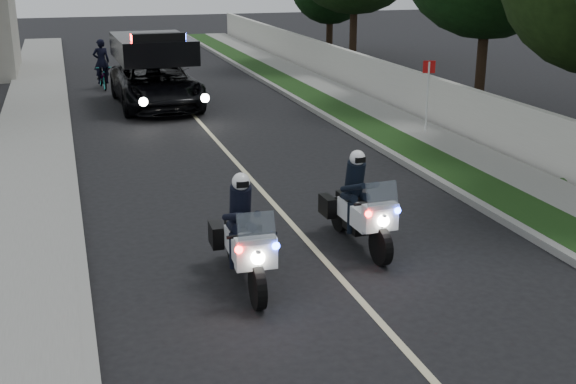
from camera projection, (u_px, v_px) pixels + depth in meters
name	position (u px, v px, depth m)	size (l,w,h in m)	color
ground	(350.00, 289.00, 11.70)	(120.00, 120.00, 0.00)	black
curb_right	(353.00, 132.00, 21.92)	(0.20, 60.00, 0.15)	gray
grass_verge	(374.00, 130.00, 22.11)	(1.20, 60.00, 0.16)	#193814
sidewalk_right	(413.00, 127.00, 22.48)	(1.40, 60.00, 0.16)	gray
property_wall	(443.00, 104.00, 22.56)	(0.22, 60.00, 1.50)	beige
curb_left	(70.00, 152.00, 19.61)	(0.20, 60.00, 0.15)	gray
sidewalk_left	(27.00, 155.00, 19.30)	(2.00, 60.00, 0.16)	gray
lane_marking	(220.00, 144.00, 20.78)	(0.12, 50.00, 0.01)	#BFB78C
police_moto_left	(245.00, 283.00, 11.91)	(0.76, 2.17, 1.84)	silver
police_moto_right	(358.00, 246.00, 13.44)	(0.74, 2.12, 1.80)	white
police_suv	(157.00, 106.00, 26.08)	(2.74, 5.92, 2.88)	black
bicycle	(104.00, 88.00, 29.69)	(0.62, 1.77, 0.93)	black
cyclist	(104.00, 88.00, 29.69)	(0.64, 0.43, 1.79)	black
sign_post	(425.00, 137.00, 21.56)	(0.37, 0.37, 2.34)	#B80D23
tree_right_c	(478.00, 104.00, 26.57)	(6.45, 6.45, 10.75)	#123310
tree_right_d	(352.00, 66.00, 35.83)	(6.88, 6.88, 11.46)	#183612
tree_right_e	(329.00, 53.00, 40.66)	(4.40, 4.40, 7.33)	black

